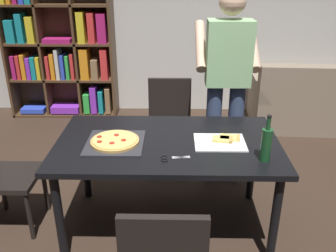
{
  "coord_description": "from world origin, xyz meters",
  "views": [
    {
      "loc": [
        0.05,
        -2.37,
        1.93
      ],
      "look_at": [
        0.0,
        0.15,
        0.8
      ],
      "focal_mm": 39.17,
      "sensor_mm": 36.0,
      "label": 1
    }
  ],
  "objects_px": {
    "couch": "(321,104)",
    "kitchen_scissors": "(170,158)",
    "bookshelf": "(61,47)",
    "pepperoni_pizza_on_tray": "(115,141)",
    "wine_bottle": "(266,144)",
    "dining_table": "(168,150)",
    "person_serving_pizza": "(227,79)",
    "chair_far_side": "(170,119)"
  },
  "relations": [
    {
      "from": "couch",
      "to": "chair_far_side",
      "type": "bearing_deg",
      "value": -151.39
    },
    {
      "from": "chair_far_side",
      "to": "person_serving_pizza",
      "type": "distance_m",
      "value": 0.74
    },
    {
      "from": "chair_far_side",
      "to": "couch",
      "type": "relative_size",
      "value": 0.52
    },
    {
      "from": "couch",
      "to": "kitchen_scissors",
      "type": "distance_m",
      "value": 2.96
    },
    {
      "from": "couch",
      "to": "bookshelf",
      "type": "bearing_deg",
      "value": 173.36
    },
    {
      "from": "dining_table",
      "to": "chair_far_side",
      "type": "xyz_separation_m",
      "value": [
        0.0,
        0.95,
        -0.16
      ]
    },
    {
      "from": "bookshelf",
      "to": "pepperoni_pizza_on_tray",
      "type": "relative_size",
      "value": 4.82
    },
    {
      "from": "dining_table",
      "to": "pepperoni_pizza_on_tray",
      "type": "relative_size",
      "value": 3.97
    },
    {
      "from": "person_serving_pizza",
      "to": "pepperoni_pizza_on_tray",
      "type": "distance_m",
      "value": 1.2
    },
    {
      "from": "pepperoni_pizza_on_tray",
      "to": "chair_far_side",
      "type": "bearing_deg",
      "value": 69.54
    },
    {
      "from": "chair_far_side",
      "to": "person_serving_pizza",
      "type": "xyz_separation_m",
      "value": [
        0.51,
        -0.22,
        0.49
      ]
    },
    {
      "from": "bookshelf",
      "to": "wine_bottle",
      "type": "xyz_separation_m",
      "value": [
        2.08,
        -2.65,
        -0.05
      ]
    },
    {
      "from": "dining_table",
      "to": "couch",
      "type": "bearing_deg",
      "value": 46.33
    },
    {
      "from": "person_serving_pizza",
      "to": "wine_bottle",
      "type": "relative_size",
      "value": 5.54
    },
    {
      "from": "person_serving_pizza",
      "to": "pepperoni_pizza_on_tray",
      "type": "xyz_separation_m",
      "value": [
        -0.88,
        -0.78,
        -0.23
      ]
    },
    {
      "from": "person_serving_pizza",
      "to": "pepperoni_pizza_on_tray",
      "type": "relative_size",
      "value": 4.33
    },
    {
      "from": "dining_table",
      "to": "wine_bottle",
      "type": "distance_m",
      "value": 0.72
    },
    {
      "from": "dining_table",
      "to": "kitchen_scissors",
      "type": "height_order",
      "value": "kitchen_scissors"
    },
    {
      "from": "dining_table",
      "to": "couch",
      "type": "relative_size",
      "value": 0.92
    },
    {
      "from": "person_serving_pizza",
      "to": "dining_table",
      "type": "bearing_deg",
      "value": -124.62
    },
    {
      "from": "kitchen_scissors",
      "to": "pepperoni_pizza_on_tray",
      "type": "bearing_deg",
      "value": 151.58
    },
    {
      "from": "wine_bottle",
      "to": "bookshelf",
      "type": "bearing_deg",
      "value": 128.11
    },
    {
      "from": "chair_far_side",
      "to": "wine_bottle",
      "type": "height_order",
      "value": "wine_bottle"
    },
    {
      "from": "dining_table",
      "to": "couch",
      "type": "distance_m",
      "value": 2.77
    },
    {
      "from": "pepperoni_pizza_on_tray",
      "to": "wine_bottle",
      "type": "distance_m",
      "value": 1.04
    },
    {
      "from": "pepperoni_pizza_on_tray",
      "to": "wine_bottle",
      "type": "relative_size",
      "value": 1.28
    },
    {
      "from": "wine_bottle",
      "to": "chair_far_side",
      "type": "bearing_deg",
      "value": 117.4
    },
    {
      "from": "chair_far_side",
      "to": "person_serving_pizza",
      "type": "height_order",
      "value": "person_serving_pizza"
    },
    {
      "from": "bookshelf",
      "to": "person_serving_pizza",
      "type": "distance_m",
      "value": 2.55
    },
    {
      "from": "pepperoni_pizza_on_tray",
      "to": "kitchen_scissors",
      "type": "xyz_separation_m",
      "value": [
        0.4,
        -0.21,
        -0.01
      ]
    },
    {
      "from": "dining_table",
      "to": "pepperoni_pizza_on_tray",
      "type": "height_order",
      "value": "pepperoni_pizza_on_tray"
    },
    {
      "from": "chair_far_side",
      "to": "dining_table",
      "type": "bearing_deg",
      "value": -90.0
    },
    {
      "from": "wine_bottle",
      "to": "kitchen_scissors",
      "type": "relative_size",
      "value": 1.61
    },
    {
      "from": "pepperoni_pizza_on_tray",
      "to": "kitchen_scissors",
      "type": "relative_size",
      "value": 2.06
    },
    {
      "from": "dining_table",
      "to": "couch",
      "type": "height_order",
      "value": "couch"
    },
    {
      "from": "chair_far_side",
      "to": "pepperoni_pizza_on_tray",
      "type": "xyz_separation_m",
      "value": [
        -0.37,
        -1.0,
        0.25
      ]
    },
    {
      "from": "couch",
      "to": "kitchen_scissors",
      "type": "bearing_deg",
      "value": -129.8
    },
    {
      "from": "person_serving_pizza",
      "to": "wine_bottle",
      "type": "height_order",
      "value": "person_serving_pizza"
    },
    {
      "from": "person_serving_pizza",
      "to": "wine_bottle",
      "type": "bearing_deg",
      "value": -82.69
    },
    {
      "from": "person_serving_pizza",
      "to": "couch",
      "type": "bearing_deg",
      "value": 42.04
    },
    {
      "from": "chair_far_side",
      "to": "bookshelf",
      "type": "relative_size",
      "value": 0.46
    },
    {
      "from": "person_serving_pizza",
      "to": "kitchen_scissors",
      "type": "relative_size",
      "value": 8.93
    }
  ]
}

